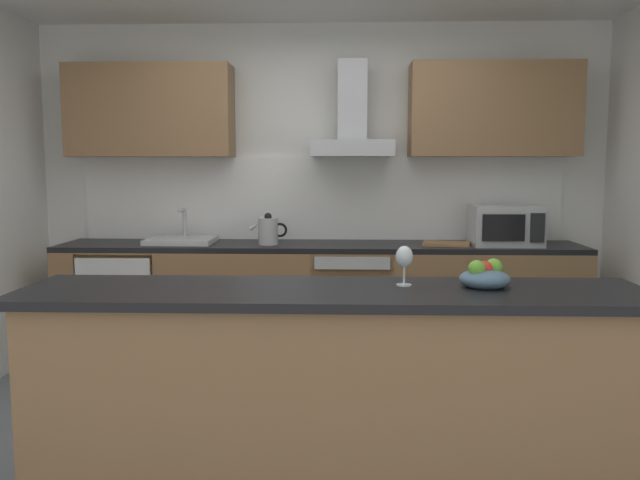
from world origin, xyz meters
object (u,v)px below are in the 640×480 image
object	(u,v)px
sink	(181,240)
fruit_bowl	(485,277)
oven	(351,302)
kettle	(268,231)
microwave	(506,225)
chopping_board	(446,244)
refrigerator	(127,304)
range_hood	(352,126)
wine_glass	(404,258)

from	to	relation	value
sink	fruit_bowl	distance (m)	2.76
oven	kettle	distance (m)	0.83
microwave	chopping_board	world-z (taller)	microwave
sink	chopping_board	bearing A→B (deg)	-0.99
microwave	kettle	bearing A→B (deg)	-179.81
sink	oven	bearing A→B (deg)	-0.48
oven	sink	world-z (taller)	sink
oven	fruit_bowl	xyz separation A→B (m)	(0.56, -2.03, 0.54)
refrigerator	range_hood	size ratio (longest dim) A/B	1.18
refrigerator	sink	size ratio (longest dim) A/B	1.70
microwave	chopping_board	xyz separation A→B (m)	(-0.43, 0.00, -0.14)
sink	range_hood	size ratio (longest dim) A/B	0.69
oven	refrigerator	xyz separation A→B (m)	(-1.73, -0.00, -0.03)
oven	range_hood	size ratio (longest dim) A/B	1.11
sink	chopping_board	size ratio (longest dim) A/B	1.47
range_hood	sink	bearing A→B (deg)	-174.80
microwave	sink	distance (m)	2.44
microwave	sink	world-z (taller)	microwave
wine_glass	fruit_bowl	distance (m)	0.36
kettle	sink	bearing A→B (deg)	176.20
oven	chopping_board	bearing A→B (deg)	-1.93
sink	wine_glass	size ratio (longest dim) A/B	2.81
oven	refrigerator	world-z (taller)	oven
refrigerator	microwave	world-z (taller)	microwave
wine_glass	kettle	bearing A→B (deg)	112.84
sink	chopping_board	distance (m)	2.01
refrigerator	wine_glass	world-z (taller)	wine_glass
sink	chopping_board	world-z (taller)	sink
oven	fruit_bowl	bearing A→B (deg)	-74.70
refrigerator	microwave	size ratio (longest dim) A/B	1.70
refrigerator	sink	distance (m)	0.66
microwave	range_hood	world-z (taller)	range_hood
sink	wine_glass	distance (m)	2.53
range_hood	wine_glass	world-z (taller)	range_hood
refrigerator	range_hood	bearing A→B (deg)	4.36
refrigerator	chopping_board	world-z (taller)	chopping_board
kettle	fruit_bowl	world-z (taller)	kettle
kettle	chopping_board	bearing A→B (deg)	0.43
wine_glass	range_hood	bearing A→B (deg)	95.49
range_hood	oven	bearing A→B (deg)	-90.00
refrigerator	microwave	distance (m)	2.94
range_hood	wine_glass	xyz separation A→B (m)	(0.21, -2.14, -0.71)
oven	range_hood	bearing A→B (deg)	90.00
oven	sink	xyz separation A→B (m)	(-1.30, 0.01, 0.47)
microwave	wine_glass	bearing A→B (deg)	-115.17
fruit_bowl	range_hood	bearing A→B (deg)	104.42
kettle	chopping_board	xyz separation A→B (m)	(1.33, 0.01, -0.09)
kettle	range_hood	size ratio (longest dim) A/B	0.40
oven	fruit_bowl	world-z (taller)	fruit_bowl
microwave	chopping_board	bearing A→B (deg)	179.45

